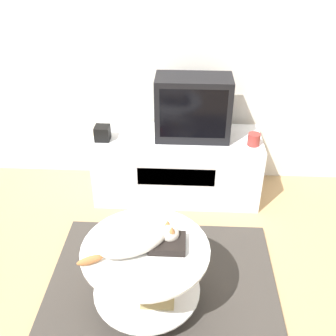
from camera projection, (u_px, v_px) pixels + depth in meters
ground_plane at (161, 300)px, 2.51m from camera, size 12.00×12.00×0.00m
wall_back at (172, 32)px, 3.07m from camera, size 8.00×0.05×2.60m
rug at (161, 299)px, 2.50m from camera, size 1.50×1.41×0.02m
tv_stand at (177, 166)px, 3.33m from camera, size 1.36×0.51×0.56m
tv at (193, 108)px, 3.05m from camera, size 0.58×0.29×0.50m
speaker at (102, 133)px, 3.11m from camera, size 0.12×0.12×0.12m
mug at (254, 139)px, 3.04m from camera, size 0.10×0.10×0.10m
coffee_table at (146, 269)px, 2.31m from camera, size 0.74×0.74×0.46m
dvd_box at (167, 243)px, 2.22m from camera, size 0.21×0.17×0.05m
cat at (137, 242)px, 2.17m from camera, size 0.55×0.31×0.13m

